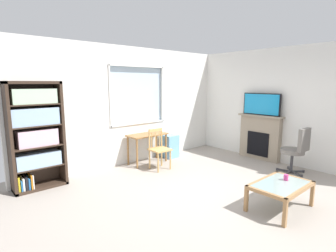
# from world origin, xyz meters

# --- Properties ---
(ground) EXTENTS (6.37, 6.03, 0.02)m
(ground) POSITION_xyz_m (0.00, 0.00, -0.01)
(ground) COLOR #9E9389
(wall_back_with_window) EXTENTS (5.37, 0.15, 2.74)m
(wall_back_with_window) POSITION_xyz_m (-0.02, 2.52, 1.34)
(wall_back_with_window) COLOR silver
(wall_back_with_window) RESTS_ON ground
(wall_right) EXTENTS (0.12, 5.23, 2.74)m
(wall_right) POSITION_xyz_m (2.74, 0.00, 1.37)
(wall_right) COLOR silver
(wall_right) RESTS_ON ground
(bookshelf) EXTENTS (0.90, 0.38, 1.95)m
(bookshelf) POSITION_xyz_m (-2.18, 2.27, 1.05)
(bookshelf) COLOR #38281E
(bookshelf) RESTS_ON ground
(desk_under_window) EXTENTS (0.96, 0.47, 0.71)m
(desk_under_window) POSITION_xyz_m (0.22, 2.17, 0.60)
(desk_under_window) COLOR olive
(desk_under_window) RESTS_ON ground
(wooden_chair) EXTENTS (0.43, 0.41, 0.90)m
(wooden_chair) POSITION_xyz_m (0.16, 1.65, 0.46)
(wooden_chair) COLOR tan
(wooden_chair) RESTS_ON ground
(plastic_drawer_unit) EXTENTS (0.35, 0.40, 0.59)m
(plastic_drawer_unit) POSITION_xyz_m (0.96, 2.22, 0.29)
(plastic_drawer_unit) COLOR #72ADDB
(plastic_drawer_unit) RESTS_ON ground
(fireplace) EXTENTS (0.26, 1.14, 1.12)m
(fireplace) POSITION_xyz_m (2.59, 0.59, 0.56)
(fireplace) COLOR gray
(fireplace) RESTS_ON ground
(tv) EXTENTS (0.06, 0.97, 0.54)m
(tv) POSITION_xyz_m (2.57, 0.59, 1.40)
(tv) COLOR black
(tv) RESTS_ON fireplace
(office_chair) EXTENTS (0.56, 0.58, 1.00)m
(office_chair) POSITION_xyz_m (2.13, -0.52, 0.55)
(office_chair) COLOR slate
(office_chair) RESTS_ON ground
(coffee_table) EXTENTS (0.97, 0.64, 0.41)m
(coffee_table) POSITION_xyz_m (0.36, -1.04, 0.35)
(coffee_table) COLOR #8C9E99
(coffee_table) RESTS_ON ground
(sippy_cup) EXTENTS (0.07, 0.07, 0.09)m
(sippy_cup) POSITION_xyz_m (0.55, -1.02, 0.45)
(sippy_cup) COLOR #DB3D84
(sippy_cup) RESTS_ON coffee_table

